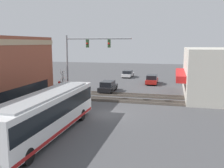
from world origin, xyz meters
The scene contains 11 objects.
ground_plane centered at (0.00, 0.00, 0.00)m, with size 120.00×120.00×0.00m, color #4C4C4F.
shop_building centered at (11.47, -11.51, 3.04)m, with size 13.87×9.30×6.10m.
city_bus centered at (-6.49, 2.80, 1.77)m, with size 12.42×2.59×3.19m.
traffic_signal_gantry centered at (4.75, 4.08, 5.53)m, with size 0.42×7.74×7.64m.
crossing_signal centered at (3.55, 6.22, 2.30)m, with size 1.41×1.18×3.81m.
rail_track_near centered at (6.00, 0.00, 0.03)m, with size 2.60×60.00×0.15m.
rail_track_far centered at (9.20, 0.00, 0.03)m, with size 2.60×60.00×0.15m.
parked_car_black centered at (10.77, 2.80, 0.70)m, with size 4.55×1.82×1.51m.
parked_car_red centered at (18.91, -2.60, 0.71)m, with size 4.61×1.82×1.54m.
parked_car_white centered at (26.10, 2.80, 0.64)m, with size 4.35×1.82×1.37m.
pedestrian_at_crossing centered at (3.45, 4.95, 0.95)m, with size 0.34×0.34×1.85m.
Camera 1 is at (-22.44, -6.07, 6.78)m, focal length 40.00 mm.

